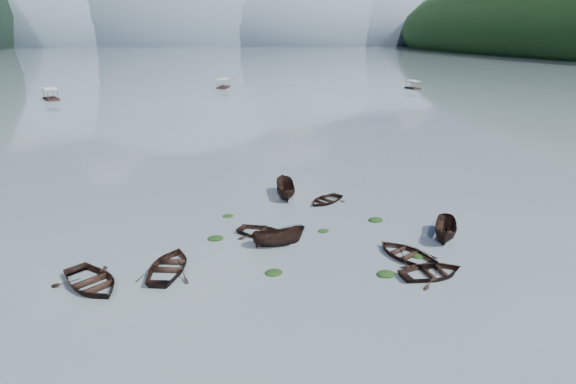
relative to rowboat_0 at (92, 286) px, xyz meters
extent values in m
plane|color=slate|center=(13.72, -2.43, 0.00)|extent=(2400.00, 2400.00, 0.00)
ellipsoid|color=#475666|center=(-246.28, 897.57, 0.00)|extent=(520.00, 520.00, 280.00)
ellipsoid|color=#475666|center=(-46.28, 897.57, 0.00)|extent=(520.00, 520.00, 340.00)
ellipsoid|color=#475666|center=(153.72, 897.57, 0.00)|extent=(520.00, 520.00, 260.00)
ellipsoid|color=#475666|center=(333.72, 897.57, 0.00)|extent=(520.00, 520.00, 220.00)
imported|color=black|center=(0.00, 0.00, 0.00)|extent=(5.89, 6.17, 1.04)
imported|color=black|center=(4.51, 1.24, 0.00)|extent=(4.44, 5.47, 1.00)
imported|color=black|center=(12.06, 3.75, 0.00)|extent=(4.06, 1.82, 1.52)
imported|color=black|center=(20.42, 0.47, 0.00)|extent=(4.85, 5.39, 0.92)
imported|color=black|center=(21.02, -2.21, 0.00)|extent=(4.60, 3.52, 0.89)
imported|color=black|center=(24.58, 2.83, 0.00)|extent=(3.47, 4.48, 1.64)
imported|color=black|center=(11.15, 5.59, 0.00)|extent=(5.19, 4.84, 0.88)
imported|color=black|center=(17.60, 11.91, 0.00)|extent=(4.73, 4.52, 0.80)
imported|color=black|center=(14.19, 13.97, 0.00)|extent=(1.97, 4.60, 1.74)
ellipsoid|color=black|center=(11.14, -0.28, 0.00)|extent=(1.13, 0.92, 0.25)
ellipsoid|color=black|center=(10.80, 4.77, 0.00)|extent=(0.92, 0.74, 0.20)
ellipsoid|color=black|center=(18.17, -1.67, 0.00)|extent=(1.21, 0.97, 0.26)
ellipsoid|color=black|center=(15.83, 5.56, 0.00)|extent=(0.88, 0.74, 0.19)
ellipsoid|color=black|center=(21.42, 0.38, 0.00)|extent=(1.17, 0.93, 0.24)
ellipsoid|color=black|center=(7.54, 5.55, 0.00)|extent=(1.19, 0.96, 0.25)
ellipsoid|color=black|center=(8.63, 9.90, 0.00)|extent=(0.94, 0.78, 0.20)
ellipsoid|color=black|center=(20.62, 6.96, 0.00)|extent=(1.22, 0.98, 0.27)
camera|label=1|loc=(7.83, -25.53, 14.38)|focal=28.00mm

